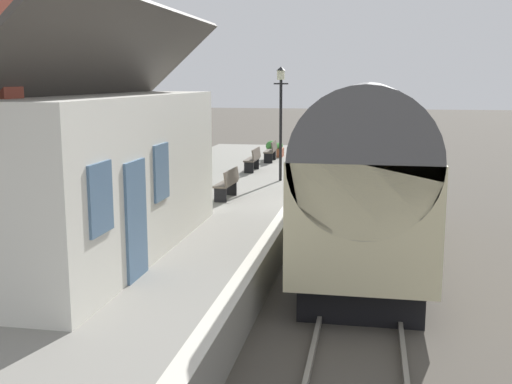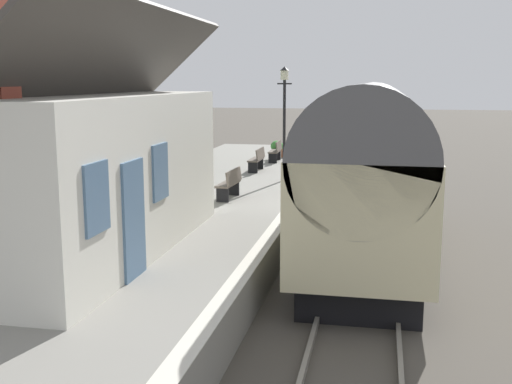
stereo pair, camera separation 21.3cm
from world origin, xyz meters
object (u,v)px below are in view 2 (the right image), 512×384
Objects in this scene: planter_edge_near at (277,148)px; tree_behind_building at (93,33)px; train at (367,170)px; lamp_post_platform at (284,102)px; station_building at (78,167)px; planter_bench_left at (285,150)px; bench_near_building at (276,151)px; bench_platform_end at (230,183)px; planter_edge_far at (152,183)px; bench_mid_platform at (257,159)px.

planter_edge_near is 9.15m from tree_behind_building.
lamp_post_platform is (5.91, 2.98, 1.41)m from train.
station_building is 16.77m from planter_bench_left.
lamp_post_platform is (-5.04, -1.12, 2.24)m from bench_near_building.
lamp_post_platform is (9.80, -2.68, 0.98)m from station_building.
train is at bearing -119.25° from bench_platform_end.
tree_behind_building is at bearing 51.52° from train.
lamp_post_platform is 0.44× the size of tree_behind_building.
planter_edge_near reaches higher than planter_edge_far.
planter_bench_left is at bearing -15.62° from planter_edge_far.
planter_edge_far is at bearing 164.38° from planter_bench_left.
tree_behind_building is (-1.87, 7.31, 4.88)m from bench_near_building.
planter_edge_near is 6.59m from lamp_post_platform.
tree_behind_building reaches higher than bench_mid_platform.
train is 13.38m from planter_bench_left.
bench_platform_end is at bearing -132.70° from tree_behind_building.
bench_mid_platform is at bearing 33.03° from lamp_post_platform.
planter_edge_far is at bearing -142.42° from tree_behind_building.
station_building is at bearing -156.08° from tree_behind_building.
train is 7.45m from planter_edge_far.
bench_mid_platform is at bearing -98.67° from tree_behind_building.
planter_bench_left is 0.08× the size of tree_behind_building.
tree_behind_building reaches higher than planter_edge_near.
planter_edge_near is at bearing 11.76° from lamp_post_platform.
lamp_post_platform is (-6.82, -1.03, 2.41)m from planter_bench_left.
tree_behind_building is at bearing 47.30° from bench_platform_end.
planter_bench_left is at bearing -3.94° from bench_mid_platform.
train is at bearing -162.50° from planter_bench_left.
train is at bearing -128.48° from tree_behind_building.
station_building is at bearing 124.50° from train.
lamp_post_platform reaches higher than bench_mid_platform.
bench_mid_platform is 0.16× the size of tree_behind_building.
lamp_post_platform reaches higher than bench_platform_end.
bench_mid_platform is 1.46× the size of planter_edge_far.
bench_mid_platform is 1.92× the size of planter_bench_left.
tree_behind_building is (6.82, 7.39, 4.88)m from bench_platform_end.
planter_edge_near is (3.97, -0.09, -0.02)m from bench_mid_platform.
planter_bench_left reaches higher than planter_edge_far.
planter_bench_left is 7.30m from lamp_post_platform.
bench_platform_end is 1.48× the size of planter_edge_far.
bench_mid_platform is 5.55m from planter_edge_far.
planter_edge_near is at bearing 1.31° from bench_platform_end.
lamp_post_platform is (-2.09, -1.36, 2.24)m from bench_mid_platform.
bench_platform_end is (2.25, 4.02, -0.83)m from train.
train reaches higher than bench_near_building.
lamp_post_platform reaches higher than planter_bench_left.
planter_edge_far is at bearing 164.49° from planter_edge_near.
station_building reaches higher than bench_near_building.
bench_platform_end is (6.15, -1.64, -1.26)m from station_building.
tree_behind_building reaches higher than lamp_post_platform.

